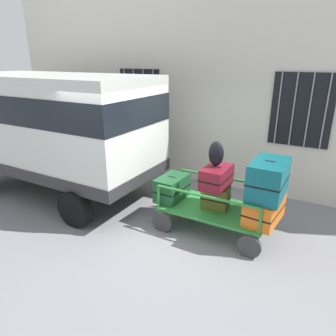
# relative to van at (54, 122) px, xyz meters

# --- Properties ---
(ground_plane) EXTENTS (40.00, 40.00, 0.00)m
(ground_plane) POSITION_rel_van_xyz_m (2.64, -0.29, -1.66)
(ground_plane) COLOR gray
(building_wall) EXTENTS (12.00, 0.38, 5.00)m
(building_wall) POSITION_rel_van_xyz_m (2.64, 2.34, 0.84)
(building_wall) COLOR silver
(building_wall) RESTS_ON ground
(van) EXTENTS (4.73, 2.22, 2.69)m
(van) POSITION_rel_van_xyz_m (0.00, 0.00, 0.00)
(van) COLOR silver
(van) RESTS_ON ground
(luggage_cart) EXTENTS (1.98, 1.13, 0.44)m
(luggage_cart) POSITION_rel_van_xyz_m (3.83, 0.12, -1.30)
(luggage_cart) COLOR #2D8438
(luggage_cart) RESTS_ON ground
(cart_railing) EXTENTS (1.87, 1.00, 0.45)m
(cart_railing) POSITION_rel_van_xyz_m (3.83, 0.12, -0.86)
(cart_railing) COLOR #2D8438
(cart_railing) RESTS_ON luggage_cart
(suitcase_left_bottom) EXTENTS (0.47, 0.74, 0.46)m
(suitcase_left_bottom) POSITION_rel_van_xyz_m (2.96, 0.09, -0.99)
(suitcase_left_bottom) COLOR #194C28
(suitcase_left_bottom) RESTS_ON luggage_cart
(suitcase_midleft_bottom) EXTENTS (0.49, 0.37, 0.42)m
(suitcase_midleft_bottom) POSITION_rel_van_xyz_m (3.83, 0.14, -1.01)
(suitcase_midleft_bottom) COLOR #4C5119
(suitcase_midleft_bottom) RESTS_ON luggage_cart
(suitcase_midleft_middle) EXTENTS (0.43, 0.69, 0.37)m
(suitcase_midleft_middle) POSITION_rel_van_xyz_m (3.83, 0.12, -0.61)
(suitcase_midleft_middle) COLOR maroon
(suitcase_midleft_middle) RESTS_ON suitcase_midleft_bottom
(suitcase_center_bottom) EXTENTS (0.56, 0.88, 0.43)m
(suitcase_center_bottom) POSITION_rel_van_xyz_m (4.71, 0.08, -1.01)
(suitcase_center_bottom) COLOR orange
(suitcase_center_bottom) RESTS_ON luggage_cart
(suitcase_center_middle) EXTENTS (0.54, 0.89, 0.62)m
(suitcase_center_middle) POSITION_rel_van_xyz_m (4.71, 0.13, -0.49)
(suitcase_center_middle) COLOR #0F5960
(suitcase_center_middle) RESTS_ON suitcase_center_bottom
(backpack) EXTENTS (0.27, 0.22, 0.44)m
(backpack) POSITION_rel_van_xyz_m (3.79, 0.16, -0.20)
(backpack) COLOR black
(backpack) RESTS_ON suitcase_midleft_middle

